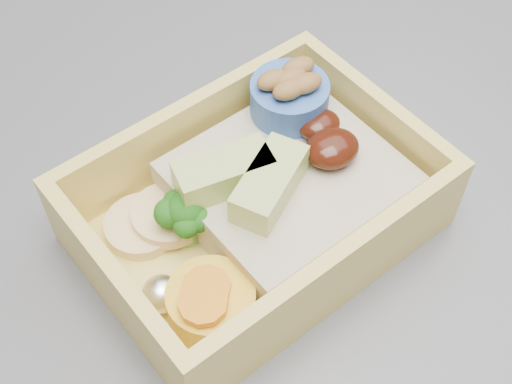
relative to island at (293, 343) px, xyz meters
name	(u,v)px	position (x,y,z in m)	size (l,w,h in m)	color
island	(293,343)	(0.00, 0.00, 0.00)	(1.24, 0.84, 0.92)	brown
bento_box	(262,198)	(-0.10, -0.10, 0.48)	(0.22, 0.18, 0.07)	#DEC25B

